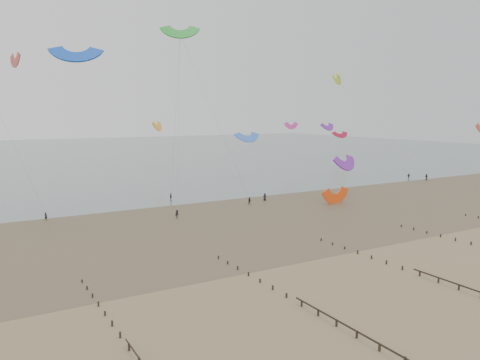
% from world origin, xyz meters
% --- Properties ---
extents(ground, '(500.00, 500.00, 0.00)m').
position_xyz_m(ground, '(0.00, 0.00, 0.00)').
color(ground, brown).
rests_on(ground, ground).
extents(sea_and_shore, '(500.00, 665.00, 0.03)m').
position_xyz_m(sea_and_shore, '(-4.08, 34.40, 0.01)').
color(sea_and_shore, '#475654').
rests_on(sea_and_shore, ground).
extents(kitesurfer_lead, '(0.67, 0.60, 1.54)m').
position_xyz_m(kitesurfer_lead, '(-30.94, 48.64, 0.77)').
color(kitesurfer_lead, black).
rests_on(kitesurfer_lead, ground).
extents(kitesurfers, '(145.49, 20.11, 1.90)m').
position_xyz_m(kitesurfers, '(24.39, 48.08, 0.86)').
color(kitesurfers, black).
rests_on(kitesurfers, ground).
extents(grounded_kite, '(7.82, 6.50, 3.90)m').
position_xyz_m(grounded_kite, '(26.96, 34.49, 0.00)').
color(grounded_kite, '#FF4A10').
rests_on(grounded_kite, ground).
extents(kites_airborne, '(214.48, 106.21, 34.40)m').
position_xyz_m(kites_airborne, '(-7.83, 87.54, 21.11)').
color(kites_airborne, blue).
rests_on(kites_airborne, ground).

